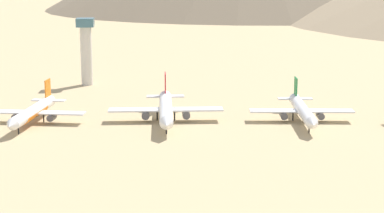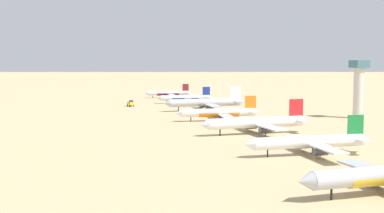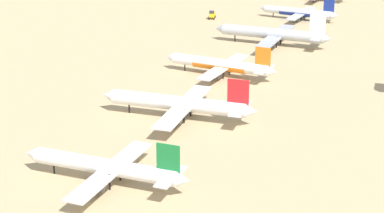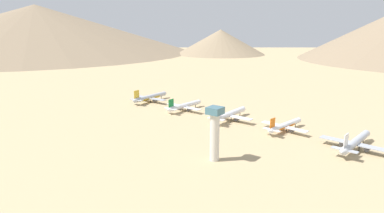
% 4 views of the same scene
% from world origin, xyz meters
% --- Properties ---
extents(ground_plane, '(1800.00, 1800.00, 0.00)m').
position_xyz_m(ground_plane, '(0.00, 0.00, 0.00)').
color(ground_plane, tan).
extents(parked_jet_0, '(34.64, 28.28, 10.00)m').
position_xyz_m(parked_jet_0, '(-12.35, -135.59, 3.33)').
color(parked_jet_0, silver).
rests_on(parked_jet_0, ground).
extents(parked_jet_1, '(36.44, 29.84, 10.56)m').
position_xyz_m(parked_jet_1, '(-10.62, -88.95, 3.51)').
color(parked_jet_1, silver).
rests_on(parked_jet_1, ground).
extents(parked_jet_2, '(46.56, 37.92, 13.42)m').
position_xyz_m(parked_jet_2, '(-7.70, -42.40, 4.52)').
color(parked_jet_2, '#B2B7C1').
rests_on(parked_jet_2, ground).
extents(parked_jet_3, '(40.26, 32.93, 11.65)m').
position_xyz_m(parked_jet_3, '(1.79, 1.76, 3.87)').
color(parked_jet_3, white).
rests_on(parked_jet_3, ground).
extents(parked_jet_4, '(45.68, 37.02, 13.19)m').
position_xyz_m(parked_jet_4, '(2.64, 43.83, 4.44)').
color(parked_jet_4, white).
rests_on(parked_jet_4, ground).
extents(parked_jet_5, '(41.44, 33.72, 11.95)m').
position_xyz_m(parked_jet_5, '(5.87, 87.46, 4.02)').
color(parked_jet_5, white).
rests_on(parked_jet_5, ground).
extents(service_truck, '(3.32, 5.47, 3.90)m').
position_xyz_m(service_truck, '(27.07, -80.05, 2.08)').
color(service_truck, yellow).
rests_on(service_truck, ground).
extents(control_tower, '(7.20, 7.20, 28.15)m').
position_xyz_m(control_tower, '(-66.41, 12.49, 15.77)').
color(control_tower, beige).
rests_on(control_tower, ground).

